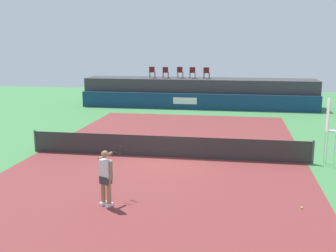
# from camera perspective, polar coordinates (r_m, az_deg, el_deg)

# --- Properties ---
(ground_plane) EXTENTS (48.00, 48.00, 0.00)m
(ground_plane) POSITION_cam_1_polar(r_m,az_deg,el_deg) (21.45, 1.15, -2.12)
(ground_plane) COLOR #3D7A42
(court_inner) EXTENTS (12.00, 22.00, 0.00)m
(court_inner) POSITION_cam_1_polar(r_m,az_deg,el_deg) (18.58, -0.20, -4.25)
(court_inner) COLOR maroon
(court_inner) RESTS_ON ground
(sponsor_wall) EXTENTS (18.00, 0.22, 1.20)m
(sponsor_wall) POSITION_cam_1_polar(r_m,az_deg,el_deg) (31.59, 3.94, 3.32)
(sponsor_wall) COLOR navy
(sponsor_wall) RESTS_ON ground
(spectator_platform) EXTENTS (18.00, 2.80, 2.20)m
(spectator_platform) POSITION_cam_1_polar(r_m,az_deg,el_deg) (33.30, 4.27, 4.60)
(spectator_platform) COLOR #38383D
(spectator_platform) RESTS_ON ground
(spectator_chair_far_left) EXTENTS (0.46, 0.46, 0.89)m
(spectator_chair_far_left) POSITION_cam_1_polar(r_m,az_deg,el_deg) (33.59, -2.17, 7.41)
(spectator_chair_far_left) COLOR #561919
(spectator_chair_far_left) RESTS_ON spectator_platform
(spectator_chair_left) EXTENTS (0.45, 0.45, 0.89)m
(spectator_chair_left) POSITION_cam_1_polar(r_m,az_deg,el_deg) (33.23, -0.33, 7.38)
(spectator_chair_left) COLOR #561919
(spectator_chair_left) RESTS_ON spectator_platform
(spectator_chair_center) EXTENTS (0.45, 0.45, 0.89)m
(spectator_chair_center) POSITION_cam_1_polar(r_m,az_deg,el_deg) (33.42, 1.65, 7.40)
(spectator_chair_center) COLOR #561919
(spectator_chair_center) RESTS_ON spectator_platform
(spectator_chair_right) EXTENTS (0.46, 0.46, 0.89)m
(spectator_chair_right) POSITION_cam_1_polar(r_m,az_deg,el_deg) (33.13, 3.36, 7.35)
(spectator_chair_right) COLOR #561919
(spectator_chair_right) RESTS_ON spectator_platform
(spectator_chair_far_right) EXTENTS (0.46, 0.46, 0.89)m
(spectator_chair_far_right) POSITION_cam_1_polar(r_m,az_deg,el_deg) (32.91, 5.27, 7.29)
(spectator_chair_far_right) COLOR #561919
(spectator_chair_far_right) RESTS_ON spectator_platform
(umpire_chair) EXTENTS (0.45, 0.45, 2.76)m
(umpire_chair) POSITION_cam_1_polar(r_m,az_deg,el_deg) (18.35, 21.15, -0.14)
(umpire_chair) COLOR white
(umpire_chair) RESTS_ON ground
(tennis_net) EXTENTS (12.40, 0.02, 0.95)m
(tennis_net) POSITION_cam_1_polar(r_m,az_deg,el_deg) (18.46, -0.20, -2.83)
(tennis_net) COLOR #2D2D2D
(tennis_net) RESTS_ON ground
(net_post_near) EXTENTS (0.10, 0.10, 1.00)m
(net_post_near) POSITION_cam_1_polar(r_m,az_deg,el_deg) (20.41, -17.64, -1.92)
(net_post_near) COLOR #4C4C51
(net_post_near) RESTS_ON ground
(net_post_far) EXTENTS (0.10, 0.10, 1.00)m
(net_post_far) POSITION_cam_1_polar(r_m,az_deg,el_deg) (18.48, 19.15, -3.38)
(net_post_far) COLOR #4C4C51
(net_post_far) RESTS_ON ground
(tennis_player) EXTENTS (0.60, 1.26, 1.77)m
(tennis_player) POSITION_cam_1_polar(r_m,az_deg,el_deg) (13.10, -8.43, -6.73)
(tennis_player) COLOR white
(tennis_player) RESTS_ON court_inner
(tennis_ball) EXTENTS (0.07, 0.07, 0.07)m
(tennis_ball) POSITION_cam_1_polar(r_m,az_deg,el_deg) (13.63, 17.77, -10.55)
(tennis_ball) COLOR #D8EA33
(tennis_ball) RESTS_ON court_inner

